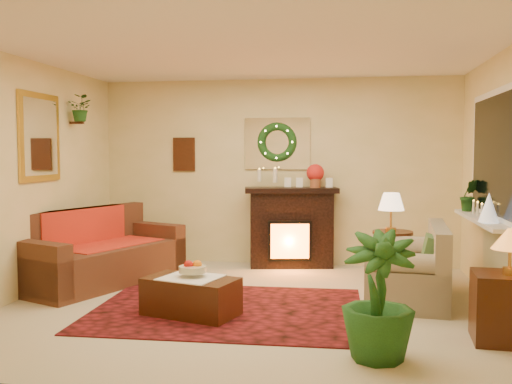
# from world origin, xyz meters

# --- Properties ---
(floor) EXTENTS (5.00, 5.00, 0.00)m
(floor) POSITION_xyz_m (0.00, 0.00, 0.00)
(floor) COLOR beige
(floor) RESTS_ON ground
(ceiling) EXTENTS (5.00, 5.00, 0.00)m
(ceiling) POSITION_xyz_m (0.00, 0.00, 2.60)
(ceiling) COLOR white
(ceiling) RESTS_ON ground
(wall_back) EXTENTS (5.00, 5.00, 0.00)m
(wall_back) POSITION_xyz_m (0.00, 2.25, 1.30)
(wall_back) COLOR #EFD88C
(wall_back) RESTS_ON ground
(wall_front) EXTENTS (5.00, 5.00, 0.00)m
(wall_front) POSITION_xyz_m (0.00, -2.25, 1.30)
(wall_front) COLOR #EFD88C
(wall_front) RESTS_ON ground
(wall_left) EXTENTS (4.50, 4.50, 0.00)m
(wall_left) POSITION_xyz_m (-2.50, 0.00, 1.30)
(wall_left) COLOR #EFD88C
(wall_left) RESTS_ON ground
(wall_right) EXTENTS (4.50, 4.50, 0.00)m
(wall_right) POSITION_xyz_m (2.50, 0.00, 1.30)
(wall_right) COLOR #EFD88C
(wall_right) RESTS_ON ground
(area_rug) EXTENTS (2.71, 2.06, 0.01)m
(area_rug) POSITION_xyz_m (-0.19, -0.23, 0.01)
(area_rug) COLOR maroon
(area_rug) RESTS_ON floor
(sofa) EXTENTS (1.63, 2.26, 0.89)m
(sofa) POSITION_xyz_m (-1.93, 0.70, 0.43)
(sofa) COLOR brown
(sofa) RESTS_ON floor
(red_throw) EXTENTS (0.80, 1.30, 0.02)m
(red_throw) POSITION_xyz_m (-1.96, 0.83, 0.46)
(red_throw) COLOR red
(red_throw) RESTS_ON sofa
(fireplace) EXTENTS (1.17, 0.55, 1.03)m
(fireplace) POSITION_xyz_m (0.22, 2.04, 0.55)
(fireplace) COLOR black
(fireplace) RESTS_ON floor
(poinsettia) EXTENTS (0.24, 0.24, 0.24)m
(poinsettia) POSITION_xyz_m (0.55, 2.04, 1.30)
(poinsettia) COLOR red
(poinsettia) RESTS_ON fireplace
(mantel_candle_a) EXTENTS (0.05, 0.05, 0.16)m
(mantel_candle_a) POSITION_xyz_m (-0.22, 2.03, 1.26)
(mantel_candle_a) COLOR silver
(mantel_candle_a) RESTS_ON fireplace
(mantel_candle_b) EXTENTS (0.06, 0.06, 0.19)m
(mantel_candle_b) POSITION_xyz_m (0.00, 2.01, 1.26)
(mantel_candle_b) COLOR white
(mantel_candle_b) RESTS_ON fireplace
(mantel_mirror) EXTENTS (0.92, 0.02, 0.72)m
(mantel_mirror) POSITION_xyz_m (0.00, 2.23, 1.70)
(mantel_mirror) COLOR white
(mantel_mirror) RESTS_ON wall_back
(wreath) EXTENTS (0.55, 0.11, 0.55)m
(wreath) POSITION_xyz_m (0.00, 2.19, 1.72)
(wreath) COLOR #194719
(wreath) RESTS_ON wall_back
(wall_art) EXTENTS (0.32, 0.03, 0.48)m
(wall_art) POSITION_xyz_m (-1.35, 2.23, 1.55)
(wall_art) COLOR #381E11
(wall_art) RESTS_ON wall_back
(gold_mirror) EXTENTS (0.03, 0.84, 1.00)m
(gold_mirror) POSITION_xyz_m (-2.48, 0.30, 1.75)
(gold_mirror) COLOR gold
(gold_mirror) RESTS_ON wall_left
(hanging_plant) EXTENTS (0.33, 0.28, 0.36)m
(hanging_plant) POSITION_xyz_m (-2.34, 1.05, 1.97)
(hanging_plant) COLOR #194719
(hanging_plant) RESTS_ON wall_left
(loveseat) EXTENTS (0.93, 1.46, 0.81)m
(loveseat) POSITION_xyz_m (1.61, 0.49, 0.42)
(loveseat) COLOR tan
(loveseat) RESTS_ON floor
(window_frame) EXTENTS (0.03, 1.86, 1.36)m
(window_frame) POSITION_xyz_m (2.48, 0.55, 1.55)
(window_frame) COLOR white
(window_frame) RESTS_ON wall_right
(window_glass) EXTENTS (0.02, 1.70, 1.22)m
(window_glass) POSITION_xyz_m (2.47, 0.55, 1.55)
(window_glass) COLOR black
(window_glass) RESTS_ON wall_right
(window_sill) EXTENTS (0.22, 1.86, 0.04)m
(window_sill) POSITION_xyz_m (2.38, 0.55, 0.87)
(window_sill) COLOR white
(window_sill) RESTS_ON wall_right
(mini_tree) EXTENTS (0.19, 0.19, 0.29)m
(mini_tree) POSITION_xyz_m (2.35, 0.13, 1.04)
(mini_tree) COLOR white
(mini_tree) RESTS_ON window_sill
(sill_plant) EXTENTS (0.27, 0.21, 0.49)m
(sill_plant) POSITION_xyz_m (2.38, 1.22, 1.08)
(sill_plant) COLOR #165520
(sill_plant) RESTS_ON window_sill
(side_table_round) EXTENTS (0.56, 0.56, 0.63)m
(side_table_round) POSITION_xyz_m (1.53, 1.29, 0.33)
(side_table_round) COLOR black
(side_table_round) RESTS_ON floor
(lamp_cream) EXTENTS (0.31, 0.31, 0.48)m
(lamp_cream) POSITION_xyz_m (1.50, 1.26, 0.88)
(lamp_cream) COLOR beige
(lamp_cream) RESTS_ON side_table_round
(end_table_square) EXTENTS (0.50, 0.50, 0.58)m
(end_table_square) POSITION_xyz_m (2.26, -0.81, 0.27)
(end_table_square) COLOR #522E13
(end_table_square) RESTS_ON floor
(lamp_tiffany) EXTENTS (0.30, 0.30, 0.44)m
(lamp_tiffany) POSITION_xyz_m (2.29, -0.84, 0.74)
(lamp_tiffany) COLOR #FF9B11
(lamp_tiffany) RESTS_ON end_table_square
(coffee_table) EXTENTS (0.98, 0.72, 0.37)m
(coffee_table) POSITION_xyz_m (-0.50, -0.47, 0.21)
(coffee_table) COLOR #301C13
(coffee_table) RESTS_ON floor
(fruit_bowl) EXTENTS (0.27, 0.27, 0.06)m
(fruit_bowl) POSITION_xyz_m (-0.50, -0.44, 0.45)
(fruit_bowl) COLOR beige
(fruit_bowl) RESTS_ON coffee_table
(floor_palm) EXTENTS (1.69, 1.69, 2.95)m
(floor_palm) POSITION_xyz_m (1.21, -1.38, 0.45)
(floor_palm) COLOR #185114
(floor_palm) RESTS_ON floor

